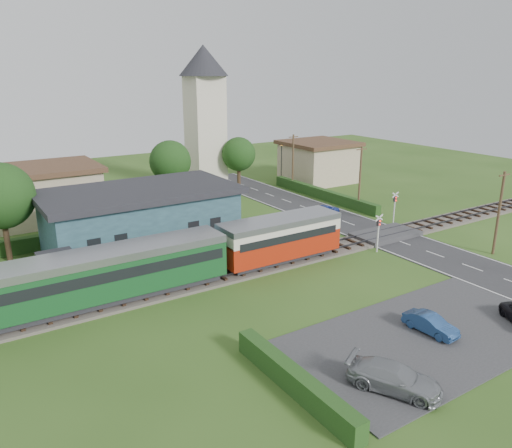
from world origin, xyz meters
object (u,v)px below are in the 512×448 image
car_on_road (325,211)px  pedestrian_near (232,242)px  pedestrian_far (80,270)px  equipment_hut (58,271)px  church_tower (205,108)px  house_east (318,161)px  station_building (141,219)px  crossing_signal_far (395,203)px  car_park_silver (394,378)px  train (56,284)px  house_west (45,192)px  car_park_blue (431,324)px  crossing_signal_near (379,228)px

car_on_road → pedestrian_near: pedestrian_near is taller
pedestrian_near → pedestrian_far: bearing=-14.9°
equipment_hut → church_tower: church_tower is taller
house_east → car_on_road: bearing=-127.1°
car_on_road → station_building: bearing=70.0°
church_tower → pedestrian_near: bearing=-112.6°
house_east → crossing_signal_far: 20.64m
church_tower → pedestrian_near: (-9.47, -22.77, -8.95)m
car_park_silver → pedestrian_near: (2.51, 19.73, 0.55)m
station_building → house_east: house_east is taller
car_on_road → pedestrian_near: bearing=91.9°
train → car_on_road: train is taller
station_building → house_west: size_ratio=1.48×
station_building → crossing_signal_far: 24.51m
house_west → pedestrian_near: (10.53, -19.77, -1.51)m
car_park_blue → pedestrian_near: bearing=97.1°
equipment_hut → pedestrian_far: equipment_hut is taller
crossing_signal_near → car_park_silver: (-13.38, -14.09, -1.41)m
pedestrian_far → house_east: bearing=-42.1°
train → pedestrian_near: 14.66m
house_west → crossing_signal_near: size_ratio=3.30×
house_east → crossing_signal_far: bearing=-108.1°
crossing_signal_near → pedestrian_far: 23.64m
equipment_hut → crossing_signal_near: (24.40, -5.61, 0.39)m
pedestrian_near → pedestrian_far: 12.01m
car_park_blue → car_park_silver: bearing=-160.2°
station_building → car_on_road: (19.38, -1.06, -1.97)m
station_building → train: 12.56m
house_west → crossing_signal_near: 33.22m
crossing_signal_near → crossing_signal_far: bearing=33.7°
crossing_signal_far → station_building: bearing=164.4°
train → pedestrian_near: size_ratio=26.06×
equipment_hut → train: (-0.75, -3.20, 0.43)m
church_tower → crossing_signal_far: 26.39m
house_west → car_on_road: (24.38, -15.07, -2.07)m
equipment_hut → car_park_silver: equipment_hut is taller
equipment_hut → house_east: house_east is taller
car_on_road → car_park_silver: bearing=129.3°
crossing_signal_far → house_east: bearing=71.9°
pedestrian_near → house_east: bearing=-156.2°
train → pedestrian_near: bearing=12.8°
car_on_road → pedestrian_near: size_ratio=2.39×
house_west → pedestrian_near: house_west is taller
equipment_hut → car_on_road: size_ratio=0.64×
church_tower → crossing_signal_near: church_tower is taller
house_west → crossing_signal_far: (28.60, -20.61, -0.65)m
station_building → pedestrian_far: size_ratio=8.15×
equipment_hut → train: 3.31m
pedestrian_far → equipment_hut: bearing=122.1°
train → house_west: bearing=80.7°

